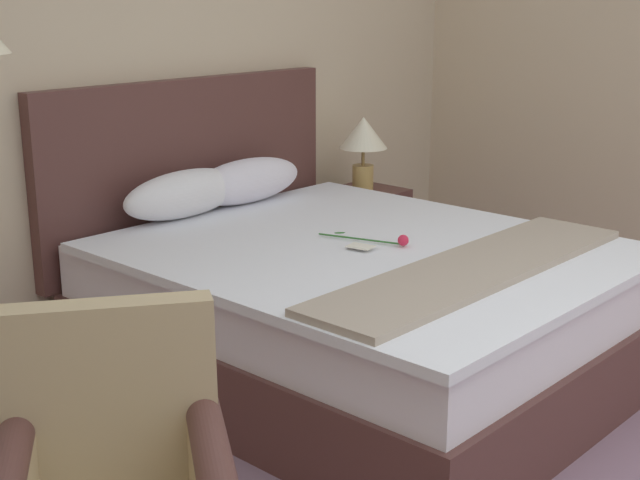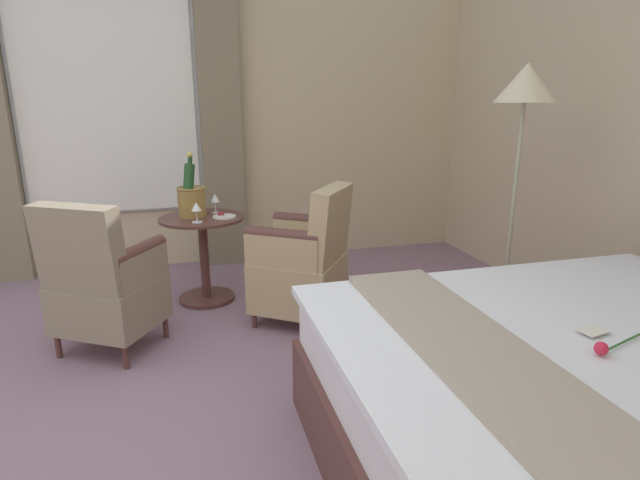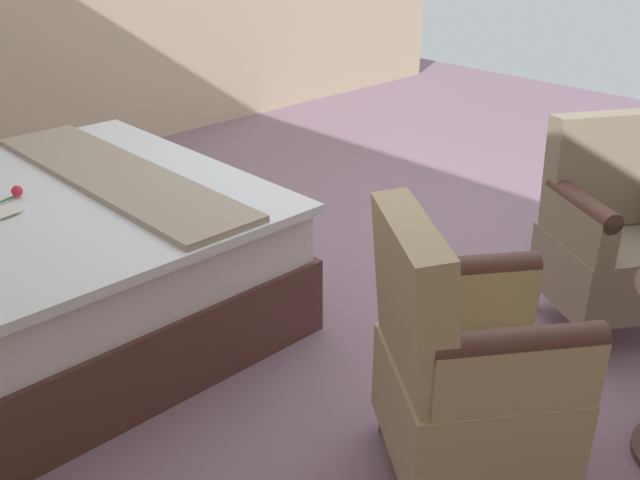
% 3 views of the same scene
% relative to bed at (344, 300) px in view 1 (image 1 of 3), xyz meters
% --- Properties ---
extents(wall_headboard_side, '(5.65, 0.12, 3.08)m').
position_rel_bed_xyz_m(wall_headboard_side, '(-0.61, 1.15, 1.19)').
color(wall_headboard_side, beige).
rests_on(wall_headboard_side, ground).
extents(bed, '(1.80, 2.26, 1.27)m').
position_rel_bed_xyz_m(bed, '(0.00, 0.00, 0.00)').
color(bed, '#53302C').
rests_on(bed, ground).
extents(nightstand, '(0.47, 0.40, 0.56)m').
position_rel_bed_xyz_m(nightstand, '(1.06, 0.79, -0.07)').
color(nightstand, '#53302C').
rests_on(nightstand, ground).
extents(bedside_lamp, '(0.28, 0.28, 0.43)m').
position_rel_bed_xyz_m(bedside_lamp, '(1.06, 0.79, 0.51)').
color(bedside_lamp, tan).
rests_on(bedside_lamp, nightstand).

